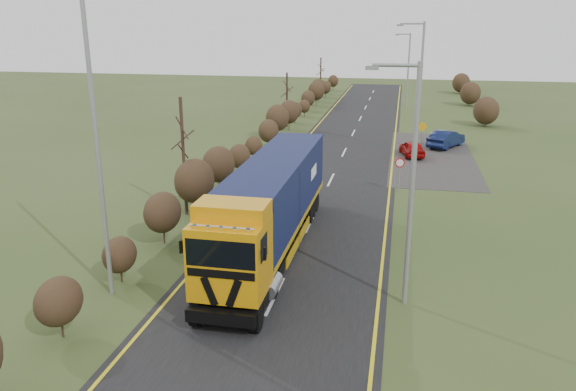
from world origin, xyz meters
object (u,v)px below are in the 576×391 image
(lorry, at_px, (271,202))
(car_blue_sedan, at_px, (446,139))
(streetlight_near, at_px, (410,178))
(speed_sign, at_px, (400,169))
(car_red_hatchback, at_px, (412,148))

(lorry, xyz_separation_m, car_blue_sedan, (8.79, 23.42, -1.58))
(streetlight_near, distance_m, speed_sign, 14.19)
(car_red_hatchback, bearing_deg, streetlight_near, 76.29)
(lorry, distance_m, car_red_hatchback, 20.73)
(car_blue_sedan, distance_m, streetlight_near, 27.48)
(streetlight_near, xyz_separation_m, speed_sign, (-0.30, 13.82, -3.20))
(car_red_hatchback, bearing_deg, car_blue_sedan, -138.41)
(lorry, relative_size, car_red_hatchback, 4.17)
(lorry, height_order, speed_sign, lorry)
(lorry, height_order, streetlight_near, streetlight_near)
(streetlight_near, bearing_deg, lorry, 147.19)
(car_blue_sedan, distance_m, speed_sign, 13.67)
(car_blue_sedan, bearing_deg, speed_sign, 103.50)
(car_blue_sedan, xyz_separation_m, speed_sign, (-3.52, -13.19, 0.71))
(car_blue_sedan, xyz_separation_m, streetlight_near, (-3.22, -27.01, 3.91))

